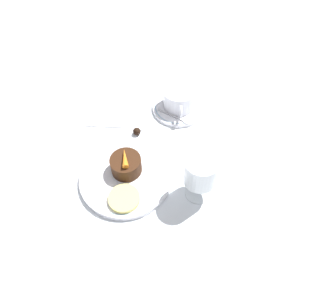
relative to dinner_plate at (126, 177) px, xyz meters
The scene contains 11 objects.
ground_plane 0.04m from the dinner_plate, 115.20° to the left, with size 3.00×3.00×0.00m, color white.
dinner_plate is the anchor object (origin of this frame).
saucer 0.27m from the dinner_plate, 148.18° to the left, with size 0.15×0.15×0.01m.
coffee_cup 0.27m from the dinner_plate, 148.25° to the left, with size 0.12×0.09×0.06m.
spoon 0.23m from the dinner_plate, 143.06° to the left, with size 0.07×0.09×0.00m.
wine_glass 0.19m from the dinner_plate, 74.25° to the left, with size 0.08×0.08×0.13m.
fork 0.17m from the dinner_plate, behind, with size 0.03×0.17×0.01m.
dessert_cake 0.03m from the dinner_plate, behind, with size 0.07×0.07×0.04m.
carrot_garnish 0.06m from the dinner_plate, behind, with size 0.05×0.02×0.02m.
pineapple_slice 0.07m from the dinner_plate, ahead, with size 0.07×0.07×0.01m.
chocolate_truffle 0.14m from the dinner_plate, behind, with size 0.02×0.02×0.02m.
Camera 1 is at (0.44, 0.05, 0.67)m, focal length 35.00 mm.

